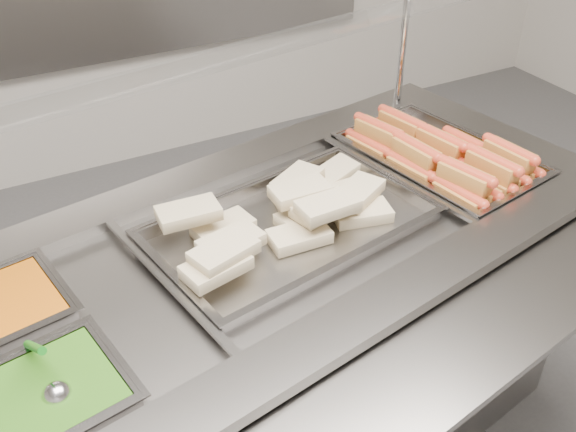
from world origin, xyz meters
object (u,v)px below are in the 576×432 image
steam_counter (274,357)px  pan_wraps (291,230)px  sneeze_guard (215,64)px  pan_hotdogs (438,166)px  serving_spoon (53,386)px

steam_counter → pan_wraps: bearing=10.0°
sneeze_guard → pan_hotdogs: bearing=-9.2°
sneeze_guard → pan_wraps: size_ratio=2.27×
steam_counter → pan_wraps: pan_wraps is taller
steam_counter → pan_wraps: 0.42m
pan_hotdogs → serving_spoon: bearing=-163.1°
sneeze_guard → pan_hotdogs: 0.76m
pan_hotdogs → pan_wraps: bearing=-170.0°
sneeze_guard → pan_wraps: bearing=-64.6°
serving_spoon → sneeze_guard: bearing=41.0°
pan_wraps → sneeze_guard: bearing=115.4°
steam_counter → serving_spoon: size_ratio=11.24×
steam_counter → pan_hotdogs: bearing=10.0°
steam_counter → serving_spoon: bearing=-156.3°
pan_wraps → serving_spoon: 0.68m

